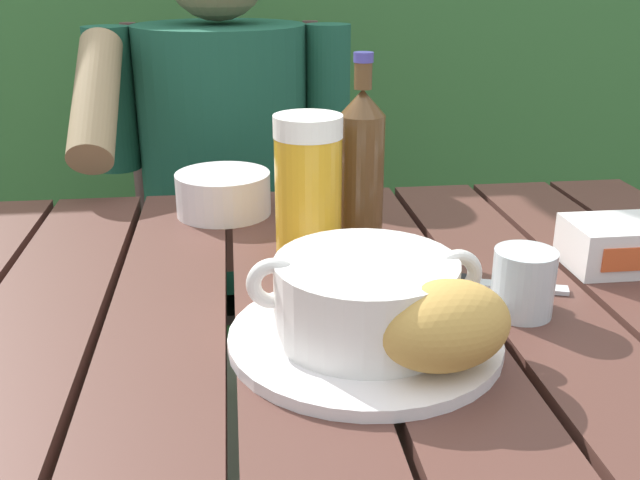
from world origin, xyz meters
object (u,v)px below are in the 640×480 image
object	(u,v)px
beer_bottle	(361,164)
butter_tub	(617,245)
person_eating	(224,178)
soup_bowl	(366,295)
bread_roll	(444,325)
diner_bowl	(223,193)
serving_plate	(365,338)
beer_glass	(308,187)
chair_near_diner	(230,253)
water_glass_small	(523,283)
table_knife	(475,282)

from	to	relation	value
beer_bottle	butter_tub	xyz separation A→B (m)	(0.29, -0.13, -0.07)
person_eating	soup_bowl	size ratio (longest dim) A/B	5.34
bread_roll	diner_bowl	xyz separation A→B (m)	(-0.19, 0.47, -0.02)
beer_bottle	serving_plate	bearing A→B (deg)	-99.01
beer_glass	chair_near_diner	bearing A→B (deg)	98.37
chair_near_diner	person_eating	size ratio (longest dim) A/B	0.81
water_glass_small	table_knife	distance (m)	0.08
diner_bowl	beer_glass	bearing A→B (deg)	-59.10
soup_bowl	bread_roll	bearing A→B (deg)	-49.40
serving_plate	chair_near_diner	bearing A→B (deg)	98.10
beer_bottle	chair_near_diner	bearing A→B (deg)	104.97
diner_bowl	serving_plate	bearing A→B (deg)	-71.64
butter_tub	diner_bowl	world-z (taller)	diner_bowl
water_glass_small	table_knife	bearing A→B (deg)	109.03
soup_bowl	butter_tub	xyz separation A→B (m)	(0.33, 0.15, -0.02)
beer_bottle	bread_roll	bearing A→B (deg)	-87.93
chair_near_diner	diner_bowl	size ratio (longest dim) A/B	7.06
soup_bowl	serving_plate	bearing A→B (deg)	-116.57
bread_roll	water_glass_small	world-z (taller)	bread_roll
bread_roll	table_knife	distance (m)	0.21
person_eating	table_knife	xyz separation A→B (m)	(0.29, -0.63, 0.05)
bread_roll	diner_bowl	bearing A→B (deg)	112.06
bread_roll	serving_plate	bearing A→B (deg)	130.60
butter_tub	serving_plate	bearing A→B (deg)	-155.88
bread_roll	butter_tub	xyz separation A→B (m)	(0.28, 0.21, -0.02)
person_eating	butter_tub	xyz separation A→B (m)	(0.47, -0.59, 0.07)
water_glass_small	butter_tub	distance (m)	0.19
beer_bottle	beer_glass	bearing A→B (deg)	-146.79
beer_glass	serving_plate	bearing A→B (deg)	-82.72
person_eating	butter_tub	size ratio (longest dim) A/B	10.14
serving_plate	beer_bottle	distance (m)	0.30
beer_bottle	water_glass_small	xyz separation A→B (m)	(0.13, -0.23, -0.07)
person_eating	butter_tub	distance (m)	0.76
beer_bottle	diner_bowl	world-z (taller)	beer_bottle
serving_plate	bread_roll	size ratio (longest dim) A/B	1.82
bread_roll	diner_bowl	world-z (taller)	bread_roll
beer_bottle	table_knife	size ratio (longest dim) A/B	1.47
person_eating	water_glass_small	size ratio (longest dim) A/B	16.98
person_eating	chair_near_diner	bearing A→B (deg)	89.16
soup_bowl	bread_roll	xyz separation A→B (m)	(0.06, -0.07, -0.00)
chair_near_diner	beer_bottle	distance (m)	0.79
serving_plate	soup_bowl	world-z (taller)	soup_bowl
butter_tub	table_knife	bearing A→B (deg)	-169.74
chair_near_diner	diner_bowl	distance (m)	0.62
soup_bowl	diner_bowl	distance (m)	0.43
chair_near_diner	beer_glass	world-z (taller)	chair_near_diner
soup_bowl	butter_tub	world-z (taller)	soup_bowl
soup_bowl	beer_glass	distance (m)	0.23
serving_plate	beer_glass	size ratio (longest dim) A/B	1.48
beer_bottle	butter_tub	bearing A→B (deg)	-24.05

